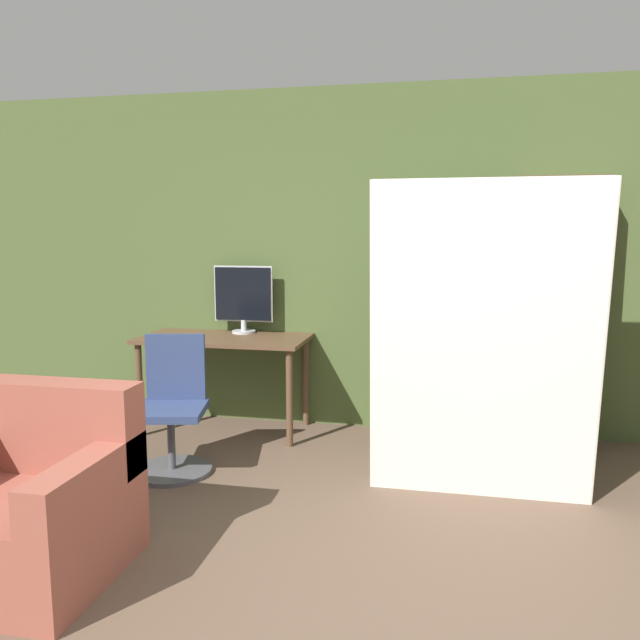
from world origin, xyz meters
TOP-DOWN VIEW (x-y plane):
  - wall_back at (0.00, 2.80)m, footprint 8.00×0.06m
  - desk at (-1.47, 2.44)m, footprint 1.32×0.66m
  - monitor at (-1.38, 2.66)m, footprint 0.49×0.19m
  - office_chair at (-1.51, 1.57)m, footprint 0.52×0.52m
  - bookshelf at (0.96, 2.65)m, footprint 0.62×0.30m
  - mattress_near at (0.47, 1.55)m, footprint 1.30×0.35m
  - mattress_far at (0.47, 1.89)m, footprint 1.30×0.33m
  - armchair at (-1.63, 0.28)m, footprint 0.85×0.80m

SIDE VIEW (x-z plane):
  - armchair at x=-1.63m, z-range -0.11..0.74m
  - office_chair at x=-1.51m, z-range -0.09..0.81m
  - desk at x=-1.47m, z-range 0.28..1.04m
  - mattress_far at x=0.47m, z-range 0.00..1.89m
  - mattress_near at x=0.47m, z-range 0.00..1.89m
  - bookshelf at x=0.96m, z-range -0.02..1.95m
  - monitor at x=-1.38m, z-range 0.78..1.33m
  - wall_back at x=0.00m, z-range 0.00..2.70m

